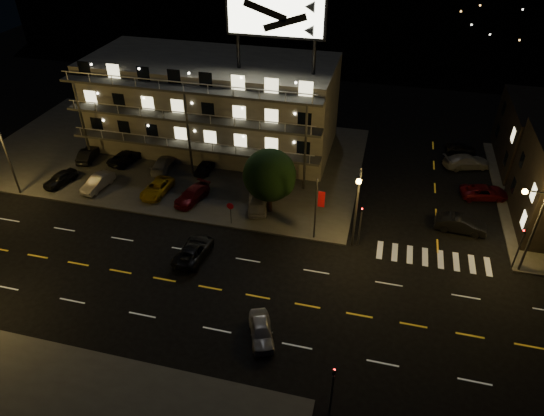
% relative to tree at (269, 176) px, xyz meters
% --- Properties ---
extents(ground, '(140.00, 140.00, 0.00)m').
position_rel_tree_xyz_m(ground, '(0.02, -11.52, -4.07)').
color(ground, black).
rests_on(ground, ground).
extents(curb_nw, '(44.00, 24.00, 0.15)m').
position_rel_tree_xyz_m(curb_nw, '(-13.98, 8.48, -3.99)').
color(curb_nw, '#3D3D3A').
rests_on(curb_nw, ground).
extents(motel, '(28.00, 13.80, 18.10)m').
position_rel_tree_xyz_m(motel, '(-9.92, 12.36, 1.28)').
color(motel, gray).
rests_on(motel, ground).
extents(streetlight_nw, '(0.44, 1.92, 8.00)m').
position_rel_tree_xyz_m(streetlight_nw, '(-25.98, -3.59, 0.89)').
color(streetlight_nw, '#2D2D30').
rests_on(streetlight_nw, ground).
extents(streetlight_nc, '(0.44, 1.92, 8.00)m').
position_rel_tree_xyz_m(streetlight_nc, '(8.52, -3.59, 0.89)').
color(streetlight_nc, '#2D2D30').
rests_on(streetlight_nc, ground).
extents(streetlight_ne, '(1.92, 0.44, 8.00)m').
position_rel_tree_xyz_m(streetlight_ne, '(22.16, -3.22, 0.89)').
color(streetlight_ne, '#2D2D30').
rests_on(streetlight_ne, ground).
extents(signal_nw, '(0.20, 0.27, 4.60)m').
position_rel_tree_xyz_m(signal_nw, '(9.02, -3.02, -1.50)').
color(signal_nw, '#2D2D30').
rests_on(signal_nw, ground).
extents(signal_sw, '(0.20, 0.27, 4.60)m').
position_rel_tree_xyz_m(signal_sw, '(9.02, -20.02, -1.50)').
color(signal_sw, '#2D2D30').
rests_on(signal_sw, ground).
extents(signal_ne, '(0.27, 0.20, 4.60)m').
position_rel_tree_xyz_m(signal_ne, '(22.02, -3.02, -1.50)').
color(signal_ne, '#2D2D30').
rests_on(signal_ne, ground).
extents(banner_north, '(0.83, 0.16, 6.40)m').
position_rel_tree_xyz_m(banner_north, '(5.11, -3.12, -0.64)').
color(banner_north, '#2D2D30').
rests_on(banner_north, ground).
extents(stop_sign, '(0.91, 0.11, 2.61)m').
position_rel_tree_xyz_m(stop_sign, '(-2.98, -2.95, -2.36)').
color(stop_sign, '#2D2D30').
rests_on(stop_sign, ground).
extents(tree, '(5.24, 5.04, 6.59)m').
position_rel_tree_xyz_m(tree, '(0.00, 0.00, 0.00)').
color(tree, black).
rests_on(tree, curb_nw).
extents(lot_car_0, '(2.49, 4.10, 1.30)m').
position_rel_tree_xyz_m(lot_car_0, '(-22.84, -0.62, -3.27)').
color(lot_car_0, black).
rests_on(lot_car_0, curb_nw).
extents(lot_car_1, '(2.04, 4.34, 1.38)m').
position_rel_tree_xyz_m(lot_car_1, '(-18.50, -0.43, -3.23)').
color(lot_car_1, '#99989D').
rests_on(lot_car_1, curb_nw).
extents(lot_car_2, '(2.44, 4.64, 1.24)m').
position_rel_tree_xyz_m(lot_car_2, '(-12.03, 0.15, -3.30)').
color(lot_car_2, gold).
rests_on(lot_car_2, curb_nw).
extents(lot_car_3, '(2.95, 4.83, 1.31)m').
position_rel_tree_xyz_m(lot_car_3, '(-8.01, -0.19, -3.26)').
color(lot_car_3, '#5B0D13').
rests_on(lot_car_3, curb_nw).
extents(lot_car_4, '(2.90, 4.83, 1.54)m').
position_rel_tree_xyz_m(lot_car_4, '(-1.25, 0.18, -3.15)').
color(lot_car_4, '#99989D').
rests_on(lot_car_4, curb_nw).
extents(lot_car_5, '(2.22, 4.35, 1.37)m').
position_rel_tree_xyz_m(lot_car_5, '(-22.80, 4.81, -3.23)').
color(lot_car_5, black).
rests_on(lot_car_5, curb_nw).
extents(lot_car_6, '(3.19, 5.00, 1.28)m').
position_rel_tree_xyz_m(lot_car_6, '(-18.33, 5.46, -3.28)').
color(lot_car_6, black).
rests_on(lot_car_6, curb_nw).
extents(lot_car_7, '(2.28, 4.75, 1.33)m').
position_rel_tree_xyz_m(lot_car_7, '(-13.49, 4.99, -3.25)').
color(lot_car_7, '#99989D').
rests_on(lot_car_7, curb_nw).
extents(lot_car_8, '(1.79, 3.89, 1.29)m').
position_rel_tree_xyz_m(lot_car_8, '(-8.71, 5.62, -3.27)').
color(lot_car_8, black).
rests_on(lot_car_8, curb_nw).
extents(lot_car_9, '(2.21, 4.43, 1.39)m').
position_rel_tree_xyz_m(lot_car_9, '(-0.94, 3.82, -3.22)').
color(lot_car_9, '#5B0D13').
rests_on(lot_car_9, curb_nw).
extents(side_car_0, '(4.73, 1.92, 1.53)m').
position_rel_tree_xyz_m(side_car_0, '(18.04, 1.34, -3.30)').
color(side_car_0, black).
rests_on(side_car_0, ground).
extents(side_car_1, '(5.09, 3.03, 1.33)m').
position_rel_tree_xyz_m(side_car_1, '(20.77, 7.82, -3.41)').
color(side_car_1, '#5B0D13').
rests_on(side_car_1, ground).
extents(side_car_2, '(5.61, 3.76, 1.51)m').
position_rel_tree_xyz_m(side_car_2, '(19.46, 13.87, -3.31)').
color(side_car_2, '#99989D').
rests_on(side_car_2, ground).
extents(side_car_3, '(3.75, 1.90, 1.22)m').
position_rel_tree_xyz_m(side_car_3, '(19.04, 17.27, -3.46)').
color(side_car_3, black).
rests_on(side_car_3, ground).
extents(road_car_east, '(2.94, 4.22, 1.34)m').
position_rel_tree_xyz_m(road_car_east, '(3.34, -15.32, -3.40)').
color(road_car_east, '#99989D').
rests_on(road_car_east, ground).
extents(road_car_west, '(2.58, 4.99, 1.34)m').
position_rel_tree_xyz_m(road_car_west, '(-4.66, -8.16, -3.40)').
color(road_car_west, black).
rests_on(road_car_west, ground).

